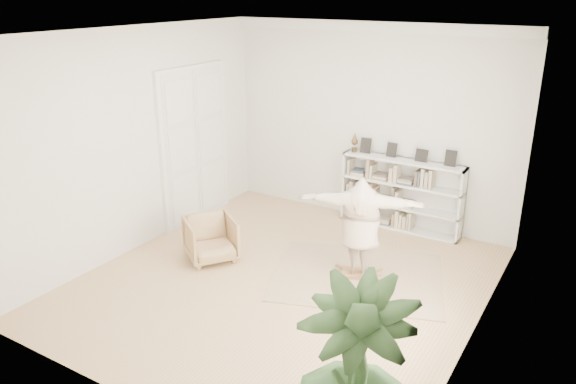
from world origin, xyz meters
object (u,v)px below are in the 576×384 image
object	(u,v)px
houseplant	(354,379)
armchair	(211,239)
person	(360,224)
rocker_board	(358,273)
bookshelf	(401,195)

from	to	relation	value
houseplant	armchair	bearing A→B (deg)	144.83
person	rocker_board	bearing A→B (deg)	180.00
armchair	rocker_board	xyz separation A→B (m)	(2.28, 0.66, -0.28)
bookshelf	person	size ratio (longest dim) A/B	1.18
rocker_board	person	xyz separation A→B (m)	(0.00, 0.00, 0.81)
bookshelf	houseplant	size ratio (longest dim) A/B	1.18
armchair	houseplant	size ratio (longest dim) A/B	0.42
armchair	houseplant	distance (m)	4.56
bookshelf	armchair	xyz separation A→B (m)	(-2.14, -2.76, -0.28)
armchair	houseplant	world-z (taller)	houseplant
armchair	person	distance (m)	2.44
armchair	rocker_board	distance (m)	2.40
rocker_board	houseplant	bearing A→B (deg)	-85.67
armchair	person	bearing A→B (deg)	-38.17
rocker_board	armchair	bearing A→B (deg)	177.21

